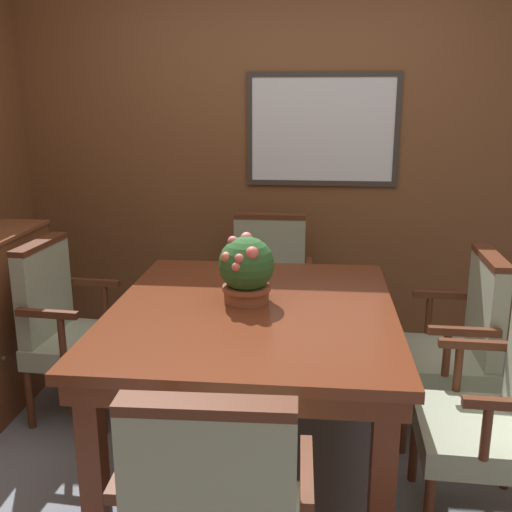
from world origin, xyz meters
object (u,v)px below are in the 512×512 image
Objects in this scene: chair_right_far at (459,341)px; chair_right_near at (499,408)px; potted_plant at (246,269)px; chair_left_far at (66,323)px; chair_head_far at (268,286)px; dining_table at (253,326)px.

chair_right_near is (0.01, -0.67, 0.00)m from chair_right_far.
potted_plant is at bearing -75.89° from chair_right_far.
chair_head_far is at bearing -49.22° from chair_left_far.
chair_right_near is 1.21m from potted_plant.
chair_left_far is at bearing 161.55° from dining_table.
chair_head_far is at bearing -143.05° from chair_right_near.
dining_table is 1.07m from chair_right_far.
potted_plant reaches higher than dining_table.
potted_plant is (-1.05, -0.24, 0.41)m from chair_right_far.
chair_head_far is (1.03, 0.77, 0.00)m from chair_left_far.
potted_plant reaches higher than chair_left_far.
chair_head_far is 1.12m from potted_plant.
chair_left_far is 1.00× the size of chair_head_far.
chair_left_far is at bearing 164.81° from potted_plant.
chair_head_far is (-0.02, 1.12, -0.16)m from dining_table.
dining_table is 1.09m from chair_right_near.
chair_right_near is at bearing 1.59° from chair_right_far.
chair_right_far and chair_right_near have the same top height.
chair_right_near is 3.01× the size of potted_plant.
chair_left_far is at bearing -106.89° from chair_right_near.
chair_right_near is 1.00× the size of chair_head_far.
chair_left_far is (-1.05, 0.35, -0.16)m from dining_table.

